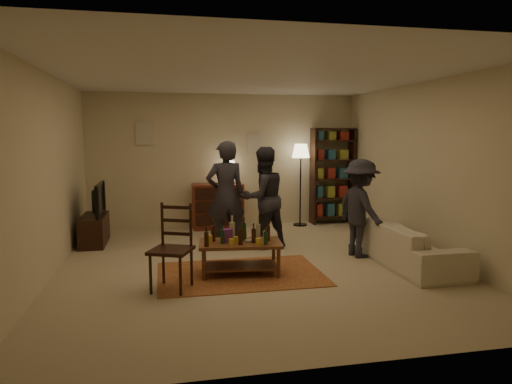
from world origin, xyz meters
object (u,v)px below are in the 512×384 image
object	(u,v)px
person_left	(226,195)
person_by_sofa	(360,208)
dresser	(218,205)
floor_lamp	(301,157)
person_right	(263,198)
dining_chair	(173,243)
bookshelf	(332,175)
sofa	(407,244)
tv_stand	(94,222)
coffee_table	(240,245)

from	to	relation	value
person_left	person_by_sofa	distance (m)	2.17
dresser	floor_lamp	bearing A→B (deg)	-2.13
dresser	person_right	distance (m)	1.85
dining_chair	person_left	world-z (taller)	person_left
person_left	person_right	size ratio (longest dim) A/B	1.06
dining_chair	bookshelf	xyz separation A→B (m)	(3.41, 3.58, 0.47)
dresser	sofa	size ratio (longest dim) A/B	0.65
floor_lamp	sofa	size ratio (longest dim) A/B	0.81
dresser	tv_stand	bearing A→B (deg)	-157.93
dining_chair	floor_lamp	size ratio (longest dim) A/B	0.63
coffee_table	dining_chair	size ratio (longest dim) A/B	1.08
dining_chair	sofa	distance (m)	3.40
tv_stand	person_right	size ratio (longest dim) A/B	0.63
dining_chair	sofa	size ratio (longest dim) A/B	0.51
bookshelf	dresser	bearing A→B (deg)	-178.43
sofa	person_left	distance (m)	2.92
person_right	person_by_sofa	bearing A→B (deg)	128.47
dining_chair	coffee_table	bearing A→B (deg)	47.73
floor_lamp	person_left	world-z (taller)	person_left
dresser	bookshelf	xyz separation A→B (m)	(2.44, 0.07, 0.56)
person_right	person_left	bearing A→B (deg)	-24.93
coffee_table	floor_lamp	xyz separation A→B (m)	(1.78, 3.05, 1.04)
tv_stand	person_left	size ratio (longest dim) A/B	0.59
tv_stand	sofa	xyz separation A→B (m)	(4.64, -2.20, -0.08)
dining_chair	person_by_sofa	size ratio (longest dim) A/B	0.71
bookshelf	person_left	size ratio (longest dim) A/B	1.13
sofa	tv_stand	bearing A→B (deg)	64.66
dining_chair	dresser	world-z (taller)	dresser
coffee_table	person_by_sofa	world-z (taller)	person_by_sofa
bookshelf	sofa	world-z (taller)	bookshelf
dining_chair	tv_stand	size ratio (longest dim) A/B	1.01
dining_chair	person_right	world-z (taller)	person_right
tv_stand	floor_lamp	distance (m)	4.18
dresser	floor_lamp	xyz separation A→B (m)	(1.70, -0.06, 0.96)
floor_lamp	person_right	world-z (taller)	floor_lamp
tv_stand	bookshelf	size ratio (longest dim) A/B	0.52
tv_stand	person_right	world-z (taller)	person_right
floor_lamp	person_by_sofa	size ratio (longest dim) A/B	1.12
coffee_table	person_right	world-z (taller)	person_right
coffee_table	floor_lamp	world-z (taller)	floor_lamp
coffee_table	bookshelf	xyz separation A→B (m)	(2.52, 3.18, 0.63)
dining_chair	person_left	xyz separation A→B (m)	(0.90, 1.84, 0.33)
bookshelf	person_by_sofa	world-z (taller)	bookshelf
coffee_table	sofa	bearing A→B (deg)	-0.01
person_by_sofa	person_right	bearing A→B (deg)	46.25
dresser	person_by_sofa	bearing A→B (deg)	-53.63
sofa	coffee_table	bearing A→B (deg)	89.99
dining_chair	floor_lamp	bearing A→B (deg)	75.80
coffee_table	person_left	distance (m)	1.52
bookshelf	person_right	bearing A→B (deg)	-136.59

